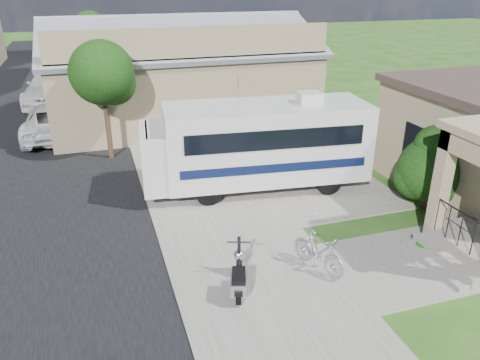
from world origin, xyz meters
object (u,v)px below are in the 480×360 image
object	(u,v)px
shrub	(431,166)
van	(54,86)
motorhome	(258,143)
scooter	(239,276)
pickup_truck	(55,119)
bicycle	(318,254)
garden_hose	(423,248)

from	to	relation	value
shrub	van	world-z (taller)	shrub
motorhome	scooter	xyz separation A→B (m)	(-2.36, -5.37, -1.16)
pickup_truck	bicycle	bearing A→B (deg)	117.90
pickup_truck	motorhome	bearing A→B (deg)	131.39
shrub	pickup_truck	world-z (taller)	shrub
pickup_truck	van	bearing A→B (deg)	-85.17
shrub	scooter	bearing A→B (deg)	-160.61
motorhome	shrub	size ratio (longest dim) A/B	2.85
scooter	pickup_truck	world-z (taller)	pickup_truck
shrub	scooter	world-z (taller)	shrub
motorhome	van	size ratio (longest dim) A/B	1.21
shrub	garden_hose	size ratio (longest dim) A/B	7.07
shrub	garden_hose	xyz separation A→B (m)	(-1.72, -2.17, -1.27)
shrub	pickup_truck	xyz separation A→B (m)	(-11.25, 11.11, -0.60)
motorhome	scooter	distance (m)	5.98
motorhome	bicycle	xyz separation A→B (m)	(-0.26, -5.11, -1.13)
van	shrub	bearing A→B (deg)	-47.77
scooter	van	size ratio (longest dim) A/B	0.24
pickup_truck	van	size ratio (longest dim) A/B	0.87
van	motorhome	bearing A→B (deg)	-55.44
bicycle	pickup_truck	distance (m)	14.77
van	garden_hose	bearing A→B (deg)	-54.52
pickup_truck	garden_hose	world-z (taller)	pickup_truck
pickup_truck	garden_hose	xyz separation A→B (m)	(9.53, -13.29, -0.67)
motorhome	garden_hose	bearing A→B (deg)	-55.12
shrub	scooter	size ratio (longest dim) A/B	1.75
scooter	pickup_truck	bearing A→B (deg)	126.01
shrub	bicycle	bearing A→B (deg)	-155.66
scooter	pickup_truck	size ratio (longest dim) A/B	0.28
bicycle	shrub	bearing A→B (deg)	3.17
motorhome	shrub	distance (m)	5.41
van	garden_hose	xyz separation A→B (m)	(9.87, -20.03, -0.82)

